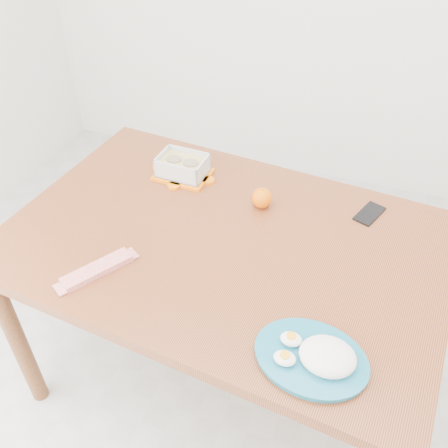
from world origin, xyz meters
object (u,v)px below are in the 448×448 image
(food_container, at_px, (183,167))
(smartphone, at_px, (369,214))
(rice_plate, at_px, (316,356))
(orange_fruit, at_px, (262,198))
(dining_table, at_px, (224,258))

(food_container, distance_m, smartphone, 0.66)
(food_container, distance_m, rice_plate, 0.87)
(orange_fruit, distance_m, smartphone, 0.36)
(orange_fruit, relative_size, smartphone, 0.57)
(food_container, height_order, rice_plate, food_container)
(dining_table, xyz_separation_m, orange_fruit, (0.07, 0.19, 0.12))
(smartphone, bearing_deg, dining_table, -125.41)
(rice_plate, bearing_deg, smartphone, 91.68)
(food_container, height_order, smartphone, food_container)
(orange_fruit, distance_m, rice_plate, 0.61)
(orange_fruit, relative_size, rice_plate, 0.22)
(dining_table, xyz_separation_m, smartphone, (0.41, 0.27, 0.09))
(orange_fruit, bearing_deg, rice_plate, -61.96)
(smartphone, bearing_deg, food_container, -158.83)
(rice_plate, xyz_separation_m, smartphone, (0.06, 0.62, -0.02))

